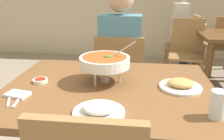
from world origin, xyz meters
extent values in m
cube|color=brown|center=(0.00, 0.00, 0.72)|extent=(1.22, 0.96, 0.04)
cylinder|color=brown|center=(-0.55, 0.42, 0.35)|extent=(0.07, 0.07, 0.70)
cylinder|color=brown|center=(0.55, 0.42, 0.35)|extent=(0.07, 0.07, 0.70)
cube|color=olive|center=(0.00, 0.86, 0.43)|extent=(0.44, 0.44, 0.03)
cube|color=olive|center=(0.00, 0.66, 0.68)|extent=(0.42, 0.04, 0.45)
cylinder|color=olive|center=(0.19, 1.05, 0.21)|extent=(0.04, 0.04, 0.42)
cylinder|color=olive|center=(-0.19, 1.05, 0.21)|extent=(0.04, 0.04, 0.42)
cylinder|color=olive|center=(0.19, 0.67, 0.21)|extent=(0.04, 0.04, 0.42)
cylinder|color=olive|center=(-0.19, 0.67, 0.21)|extent=(0.04, 0.04, 0.42)
cylinder|color=#2D2D38|center=(0.10, 0.88, 0.23)|extent=(0.10, 0.10, 0.45)
cylinder|color=#2D2D38|center=(-0.10, 0.88, 0.23)|extent=(0.10, 0.10, 0.45)
cube|color=#2D2D38|center=(0.00, 0.84, 0.51)|extent=(0.32, 0.32, 0.12)
cube|color=teal|center=(0.00, 0.76, 0.82)|extent=(0.36, 0.20, 0.50)
cylinder|color=teal|center=(0.16, 0.96, 0.77)|extent=(0.08, 0.28, 0.08)
cylinder|color=teal|center=(-0.16, 0.96, 0.77)|extent=(0.08, 0.28, 0.08)
cylinder|color=silver|center=(0.06, 0.07, 0.79)|extent=(0.01, 0.01, 0.10)
cylinder|color=silver|center=(-0.08, 0.15, 0.79)|extent=(0.01, 0.01, 0.10)
cylinder|color=silver|center=(-0.08, -0.01, 0.79)|extent=(0.01, 0.01, 0.10)
torus|color=silver|center=(-0.03, 0.07, 0.84)|extent=(0.21, 0.21, 0.01)
cylinder|color=#B2B2B7|center=(-0.03, 0.07, 0.76)|extent=(0.05, 0.05, 0.04)
cone|color=orange|center=(-0.03, 0.07, 0.79)|extent=(0.02, 0.02, 0.04)
cylinder|color=white|center=(-0.03, 0.07, 0.87)|extent=(0.30, 0.30, 0.06)
cylinder|color=#994C1E|center=(-0.03, 0.07, 0.90)|extent=(0.26, 0.26, 0.01)
ellipsoid|color=#388433|center=(-0.01, 0.07, 0.91)|extent=(0.05, 0.03, 0.01)
cylinder|color=silver|center=(0.06, 0.09, 0.93)|extent=(0.18, 0.01, 0.13)
cylinder|color=white|center=(-0.01, -0.32, 0.75)|extent=(0.24, 0.24, 0.01)
ellipsoid|color=white|center=(-0.01, -0.32, 0.77)|extent=(0.15, 0.13, 0.04)
cylinder|color=white|center=(0.41, 0.02, 0.75)|extent=(0.24, 0.24, 0.01)
ellipsoid|color=tan|center=(0.41, 0.02, 0.77)|extent=(0.15, 0.13, 0.04)
cylinder|color=white|center=(-0.43, 0.02, 0.75)|extent=(0.09, 0.09, 0.02)
cylinder|color=maroon|center=(-0.43, 0.02, 0.76)|extent=(0.07, 0.07, 0.01)
cube|color=white|center=(-0.47, -0.18, 0.75)|extent=(0.13, 0.10, 0.02)
cube|color=silver|center=(-0.49, -0.23, 0.75)|extent=(0.08, 0.16, 0.01)
cube|color=silver|center=(-0.44, -0.23, 0.75)|extent=(0.04, 0.17, 0.01)
cylinder|color=silver|center=(0.52, -0.29, 0.81)|extent=(0.07, 0.07, 0.13)
cylinder|color=gold|center=(0.52, -0.29, 0.79)|extent=(0.06, 0.06, 0.08)
cylinder|color=brown|center=(0.98, 1.48, 0.35)|extent=(0.07, 0.07, 0.70)
cylinder|color=brown|center=(0.98, 2.16, 0.35)|extent=(0.07, 0.07, 0.70)
cube|color=olive|center=(0.79, 2.35, 0.43)|extent=(0.45, 0.45, 0.03)
cube|color=olive|center=(0.99, 2.35, 0.68)|extent=(0.05, 0.42, 0.45)
cylinder|color=olive|center=(0.60, 2.55, 0.21)|extent=(0.04, 0.04, 0.42)
cylinder|color=olive|center=(0.60, 2.17, 0.21)|extent=(0.04, 0.04, 0.42)
cylinder|color=olive|center=(0.98, 2.54, 0.21)|extent=(0.04, 0.04, 0.42)
cylinder|color=olive|center=(0.98, 2.16, 0.21)|extent=(0.04, 0.04, 0.42)
cube|color=olive|center=(0.78, 1.81, 0.43)|extent=(0.50, 0.50, 0.03)
cube|color=olive|center=(0.81, 2.01, 0.68)|extent=(0.42, 0.10, 0.45)
cylinder|color=olive|center=(0.57, 1.65, 0.21)|extent=(0.04, 0.04, 0.42)
cylinder|color=olive|center=(0.95, 1.60, 0.21)|extent=(0.04, 0.04, 0.42)
cylinder|color=olive|center=(0.62, 2.02, 0.21)|extent=(0.04, 0.04, 0.42)
cylinder|color=olive|center=(1.00, 1.97, 0.21)|extent=(0.04, 0.04, 0.42)
cube|color=olive|center=(1.41, 2.43, 0.43)|extent=(0.48, 0.48, 0.03)
cylinder|color=olive|center=(1.21, 2.61, 0.21)|extent=(0.04, 0.04, 0.42)
cylinder|color=olive|center=(1.24, 2.23, 0.21)|extent=(0.04, 0.04, 0.42)
cylinder|color=#2D2D38|center=(0.87, 2.29, 0.23)|extent=(0.10, 0.10, 0.45)
cylinder|color=#2D2D38|center=(0.87, 2.49, 0.23)|extent=(0.10, 0.10, 0.45)
cube|color=#2D2D38|center=(0.83, 2.39, 0.51)|extent=(0.32, 0.32, 0.12)
cube|color=beige|center=(0.75, 2.39, 0.82)|extent=(0.20, 0.36, 0.50)
cylinder|color=beige|center=(0.95, 2.23, 0.77)|extent=(0.28, 0.08, 0.08)
cylinder|color=beige|center=(0.95, 2.55, 0.77)|extent=(0.28, 0.08, 0.08)
camera|label=1|loc=(0.17, -1.26, 1.29)|focal=37.94mm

